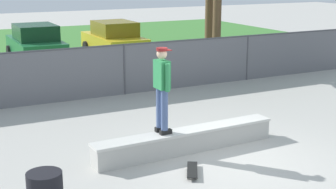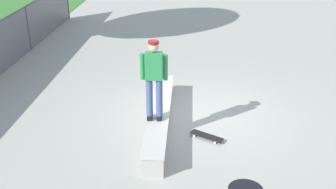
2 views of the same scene
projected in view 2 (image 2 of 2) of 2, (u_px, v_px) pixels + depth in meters
ground_plane at (201, 115)px, 10.98m from camera, size 80.00×80.00×0.00m
concrete_ledge at (160, 118)px, 10.31m from camera, size 4.34×0.63×0.49m
skateboarder at (154, 77)px, 9.28m from camera, size 0.31×0.60×1.84m
skateboard at (206, 136)px, 9.85m from camera, size 0.57×0.79×0.09m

